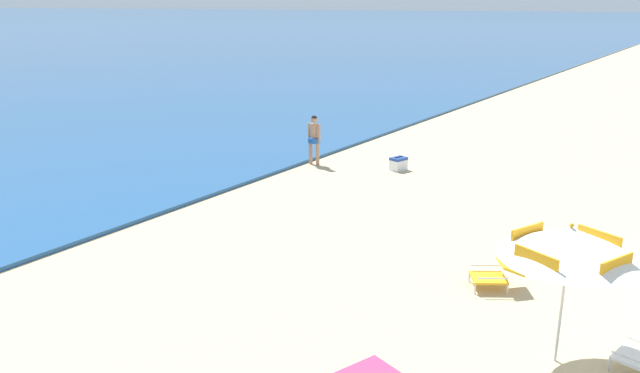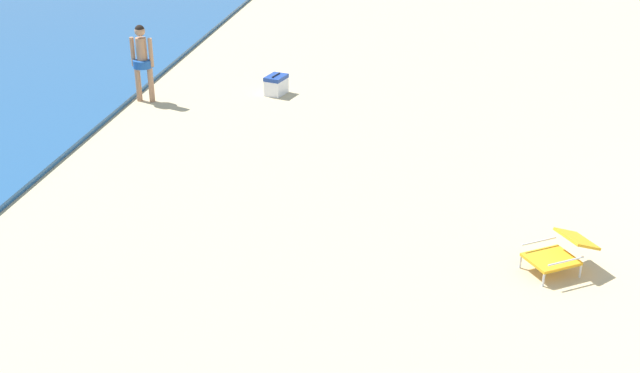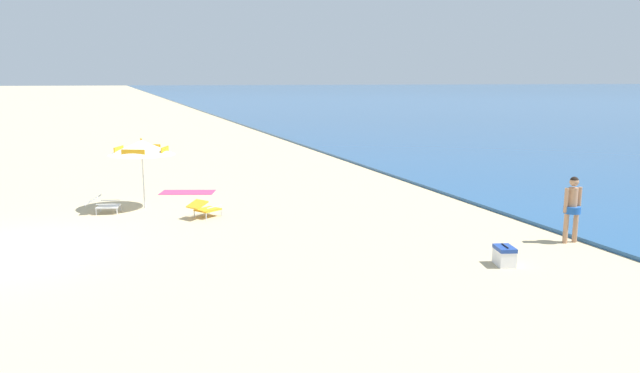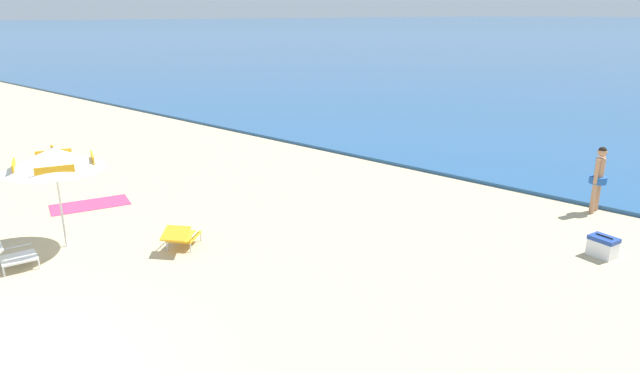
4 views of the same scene
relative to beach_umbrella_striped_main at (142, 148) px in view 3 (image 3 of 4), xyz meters
The scene contains 7 objects.
ground_plane 5.12m from the beach_umbrella_striped_main, 39.42° to the right, with size 800.00×800.00×0.00m, color tan.
beach_umbrella_striped_main is the anchor object (origin of this frame).
lounge_chair_under_umbrella 2.82m from the beach_umbrella_striped_main, 39.55° to the left, with size 0.91×1.01×0.51m.
lounge_chair_beside_umbrella 1.96m from the beach_umbrella_striped_main, 74.89° to the right, with size 0.72×0.99×0.52m.
person_standing_near_shore 11.79m from the beach_umbrella_striped_main, 51.79° to the left, with size 0.39×0.47×1.58m.
cooler_box 10.70m from the beach_umbrella_striped_main, 39.38° to the left, with size 0.57×0.47×0.43m.
beach_towel 3.14m from the beach_umbrella_striped_main, 143.80° to the left, with size 0.90×1.80×0.01m, color #DB3866.
Camera 3 is at (14.09, 2.27, 3.78)m, focal length 32.66 mm.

